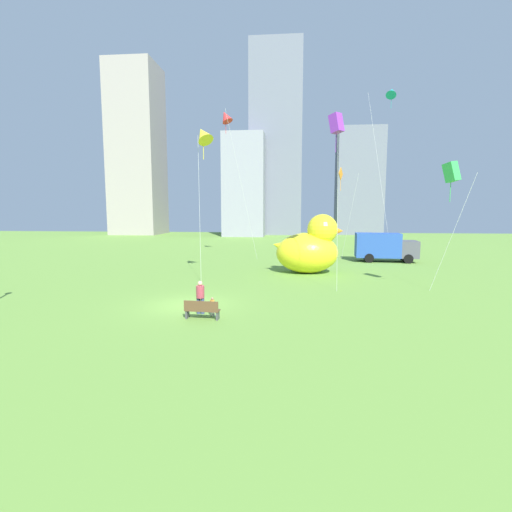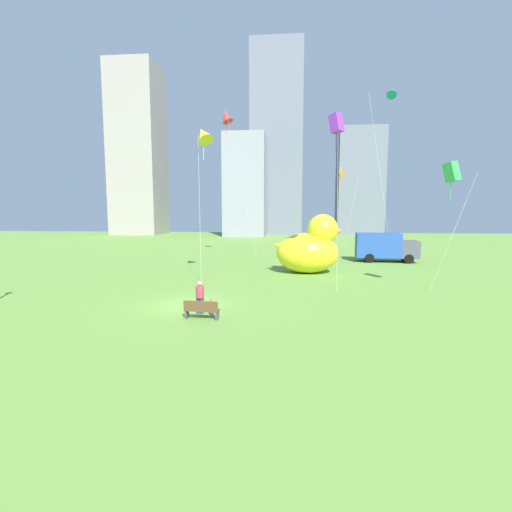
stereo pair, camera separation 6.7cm
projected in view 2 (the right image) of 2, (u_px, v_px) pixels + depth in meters
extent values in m
plane|color=olive|center=(188.00, 305.00, 20.36)|extent=(140.00, 140.00, 0.00)
cube|color=brown|center=(202.00, 310.00, 17.74)|extent=(1.68, 0.58, 0.06)
cube|color=brown|center=(201.00, 306.00, 17.52)|extent=(1.65, 0.19, 0.45)
cube|color=#47474C|center=(187.00, 314.00, 17.89)|extent=(0.11, 0.38, 0.39)
cube|color=#47474C|center=(217.00, 316.00, 17.64)|extent=(0.11, 0.38, 0.39)
cylinder|color=#38476B|center=(198.00, 306.00, 18.64)|extent=(0.18, 0.18, 0.81)
cylinder|color=#38476B|center=(202.00, 306.00, 18.62)|extent=(0.18, 0.18, 0.81)
cylinder|color=#B23F4C|center=(200.00, 292.00, 18.55)|extent=(0.40, 0.40, 0.60)
sphere|color=#D8AD8C|center=(200.00, 283.00, 18.50)|extent=(0.24, 0.24, 0.24)
cylinder|color=silver|center=(211.00, 311.00, 18.26)|extent=(0.10, 0.10, 0.45)
cylinder|color=silver|center=(213.00, 311.00, 18.25)|extent=(0.10, 0.10, 0.45)
cylinder|color=gold|center=(212.00, 303.00, 18.20)|extent=(0.23, 0.23, 0.34)
sphere|color=#A87C5B|center=(212.00, 299.00, 18.18)|extent=(0.13, 0.13, 0.13)
ellipsoid|color=yellow|center=(307.00, 253.00, 30.80)|extent=(5.04, 3.72, 3.28)
sphere|color=yellow|center=(323.00, 229.00, 30.46)|extent=(2.45, 2.45, 2.45)
cone|color=orange|center=(336.00, 231.00, 30.37)|extent=(1.10, 1.10, 1.10)
cone|color=yellow|center=(280.00, 246.00, 30.95)|extent=(1.50, 1.31, 1.58)
cube|color=#264CA5|center=(378.00, 245.00, 37.75)|extent=(4.42, 2.60, 2.40)
cube|color=#4C4C56|center=(409.00, 249.00, 37.31)|extent=(1.82, 2.41, 1.68)
cylinder|color=black|center=(406.00, 258.00, 37.44)|extent=(1.07, 2.46, 0.90)
cylinder|color=black|center=(368.00, 257.00, 38.05)|extent=(1.07, 2.46, 0.90)
cube|color=#9E938C|center=(138.00, 151.00, 81.79)|extent=(9.98, 10.17, 35.87)
cube|color=gray|center=(245.00, 186.00, 75.16)|extent=(8.19, 6.11, 20.18)
cube|color=slate|center=(277.00, 142.00, 82.38)|extent=(10.98, 10.97, 39.86)
cube|color=slate|center=(360.00, 182.00, 81.44)|extent=(9.70, 6.61, 22.58)
cylinder|color=silver|center=(380.00, 175.00, 40.61)|extent=(2.62, 2.44, 17.85)
cone|color=teal|center=(392.00, 92.00, 40.72)|extent=(1.59, 1.85, 1.55)
cylinder|color=teal|center=(392.00, 101.00, 40.83)|extent=(0.04, 0.04, 1.60)
cylinder|color=silver|center=(200.00, 209.00, 26.83)|extent=(0.24, 0.68, 10.35)
cone|color=yellow|center=(203.00, 135.00, 26.29)|extent=(1.87, 1.86, 1.54)
cylinder|color=yellow|center=(204.00, 148.00, 26.40)|extent=(0.04, 0.04, 1.60)
cylinder|color=silver|center=(453.00, 234.00, 22.95)|extent=(1.87, 1.31, 7.29)
cube|color=green|center=(452.00, 172.00, 21.67)|extent=(1.05, 0.95, 1.27)
cylinder|color=green|center=(451.00, 188.00, 21.78)|extent=(0.04, 0.04, 1.60)
cylinder|color=silver|center=(350.00, 218.00, 38.72)|extent=(1.20, 2.23, 8.77)
cube|color=orange|center=(341.00, 174.00, 37.73)|extent=(0.58, 1.19, 1.27)
cylinder|color=orange|center=(341.00, 183.00, 37.84)|extent=(0.04, 0.04, 1.60)
cylinder|color=silver|center=(243.00, 188.00, 37.69)|extent=(2.70, 3.68, 14.59)
cone|color=red|center=(226.00, 117.00, 38.32)|extent=(1.79, 1.60, 1.47)
cylinder|color=red|center=(226.00, 126.00, 38.42)|extent=(0.04, 0.04, 1.60)
cylinder|color=silver|center=(337.00, 210.00, 23.12)|extent=(0.25, 0.39, 10.29)
cube|color=purple|center=(336.00, 123.00, 22.64)|extent=(1.02, 0.97, 1.21)
cylinder|color=purple|center=(336.00, 139.00, 22.75)|extent=(0.04, 0.04, 1.60)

